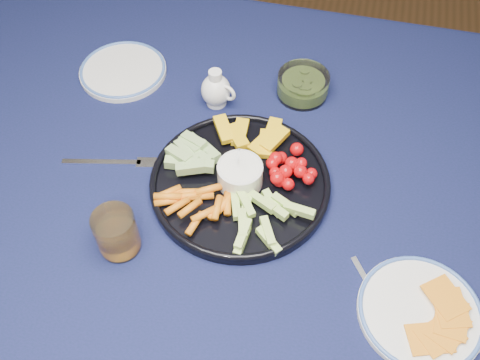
% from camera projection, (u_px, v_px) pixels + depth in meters
% --- Properties ---
extents(dining_table, '(1.67, 1.07, 0.75)m').
position_uv_depth(dining_table, '(224.00, 182.00, 1.15)').
color(dining_table, '#4C3419').
rests_on(dining_table, ground).
extents(crudite_platter, '(0.35, 0.35, 0.11)m').
position_uv_depth(crudite_platter, '(239.00, 180.00, 1.02)').
color(crudite_platter, black).
rests_on(crudite_platter, dining_table).
extents(creamer_pitcher, '(0.08, 0.06, 0.09)m').
position_uv_depth(creamer_pitcher, '(216.00, 90.00, 1.14)').
color(creamer_pitcher, white).
rests_on(creamer_pitcher, dining_table).
extents(pickle_bowl, '(0.11, 0.11, 0.05)m').
position_uv_depth(pickle_bowl, '(303.00, 86.00, 1.17)').
color(pickle_bowl, white).
rests_on(pickle_bowl, dining_table).
extents(cheese_plate, '(0.20, 0.20, 0.02)m').
position_uv_depth(cheese_plate, '(421.00, 311.00, 0.87)').
color(cheese_plate, white).
rests_on(cheese_plate, dining_table).
extents(juice_tumbler, '(0.07, 0.07, 0.09)m').
position_uv_depth(juice_tumbler, '(117.00, 234.00, 0.92)').
color(juice_tumbler, white).
rests_on(juice_tumbler, dining_table).
extents(fork_left, '(0.19, 0.06, 0.00)m').
position_uv_depth(fork_left, '(118.00, 163.00, 1.07)').
color(fork_left, white).
rests_on(fork_left, dining_table).
extents(fork_right, '(0.10, 0.14, 0.00)m').
position_uv_depth(fork_right, '(380.00, 305.00, 0.88)').
color(fork_right, white).
rests_on(fork_right, dining_table).
extents(side_plate_extra, '(0.20, 0.20, 0.02)m').
position_uv_depth(side_plate_extra, '(123.00, 70.00, 1.22)').
color(side_plate_extra, white).
rests_on(side_plate_extra, dining_table).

